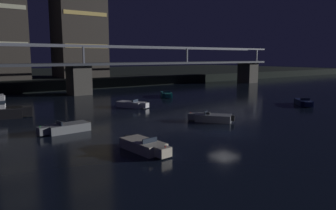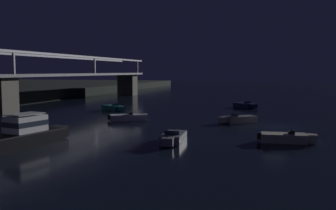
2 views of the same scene
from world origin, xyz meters
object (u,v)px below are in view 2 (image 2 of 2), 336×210
Objects in this scene: speedboat_mid_left at (239,119)px; speedboat_near_center at (173,138)px; cabin_cruiser_near_left at (23,134)px; speedboat_mid_right at (127,117)px; speedboat_mid_center at (286,138)px; speedboat_near_right at (113,108)px; speedboat_far_left at (245,105)px.

speedboat_near_center is at bearing 163.52° from speedboat_mid_left.
cabin_cruiser_near_left reaches higher than speedboat_mid_right.
cabin_cruiser_near_left is 1.79× the size of speedboat_mid_center.
speedboat_near_right is 0.99× the size of speedboat_mid_right.
cabin_cruiser_near_left reaches higher than speedboat_near_right.
speedboat_far_left is (31.82, 6.16, 0.00)m from speedboat_mid_center.
speedboat_mid_center is 21.87m from speedboat_mid_right.
cabin_cruiser_near_left is 25.97m from speedboat_mid_left.
speedboat_mid_right is 1.11× the size of speedboat_far_left.
speedboat_mid_left is 13.28m from speedboat_mid_center.
speedboat_far_left is at bearing -6.01° from speedboat_near_center.
speedboat_near_center is at bearing 173.99° from speedboat_far_left.
speedboat_near_right is at bearing 35.06° from speedboat_near_center.
speedboat_far_left is (34.65, -3.65, 0.00)m from speedboat_near_center.
speedboat_mid_left is at bearing -80.92° from speedboat_mid_right.
speedboat_mid_center is at bearing -156.09° from speedboat_mid_left.
speedboat_mid_right is (9.88, 19.52, 0.00)m from speedboat_mid_center.
speedboat_near_right is at bearing 67.09° from speedboat_mid_left.
cabin_cruiser_near_left is 1.90× the size of speedboat_mid_right.
speedboat_mid_left is 14.31m from speedboat_mid_right.
speedboat_far_left is (39.84, -15.58, -0.64)m from cabin_cruiser_near_left.
speedboat_far_left is at bearing 10.96° from speedboat_mid_center.
speedboat_mid_right is at bearing 37.38° from speedboat_near_center.
speedboat_mid_center is at bearing -169.04° from speedboat_far_left.
speedboat_far_left is at bearing -21.35° from cabin_cruiser_near_left.
speedboat_far_left is (21.94, -13.35, 0.00)m from speedboat_mid_right.
speedboat_near_right is (29.13, 4.86, -0.64)m from cabin_cruiser_near_left.
speedboat_mid_center is (-21.11, -26.60, 0.00)m from speedboat_near_right.
cabin_cruiser_near_left is at bearing 110.25° from speedboat_mid_center.
cabin_cruiser_near_left is at bearing 158.65° from speedboat_far_left.
speedboat_mid_left is 19.70m from speedboat_far_left.
speedboat_near_right and speedboat_far_left have the same top height.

